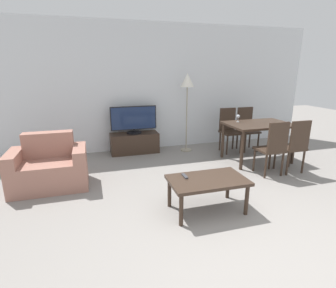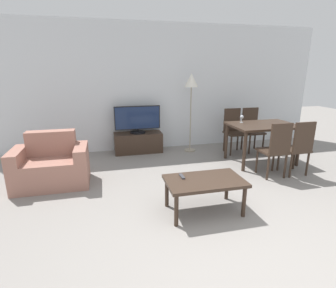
{
  "view_description": "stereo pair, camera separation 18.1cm",
  "coord_description": "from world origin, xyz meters",
  "px_view_note": "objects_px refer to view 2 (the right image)",
  "views": [
    {
      "loc": [
        -1.43,
        -1.69,
        1.75
      ],
      "look_at": [
        -0.34,
        1.99,
        0.65
      ],
      "focal_mm": 28.0,
      "sensor_mm": 36.0,
      "label": 1
    },
    {
      "loc": [
        -1.26,
        -1.74,
        1.75
      ],
      "look_at": [
        -0.34,
        1.99,
        0.65
      ],
      "focal_mm": 28.0,
      "sensor_mm": 36.0,
      "label": 2
    }
  ],
  "objects_px": {
    "tv": "(137,120)",
    "dining_chair_far": "(251,128)",
    "coffee_table": "(205,183)",
    "remote_primary": "(182,176)",
    "tv_stand": "(138,142)",
    "floor_lamp": "(191,86)",
    "wine_glass_left": "(242,117)",
    "dining_table": "(263,129)",
    "dining_chair_near_right": "(298,146)",
    "armchair": "(52,166)",
    "dining_chair_near": "(276,148)",
    "dining_chair_far_left": "(234,129)"
  },
  "relations": [
    {
      "from": "floor_lamp",
      "to": "dining_chair_near_right",
      "type": "bearing_deg",
      "value": -53.03
    },
    {
      "from": "dining_table",
      "to": "dining_chair_near_right",
      "type": "bearing_deg",
      "value": -73.56
    },
    {
      "from": "tv",
      "to": "dining_chair_far",
      "type": "bearing_deg",
      "value": -10.63
    },
    {
      "from": "armchair",
      "to": "floor_lamp",
      "type": "relative_size",
      "value": 0.65
    },
    {
      "from": "dining_chair_near_right",
      "to": "floor_lamp",
      "type": "bearing_deg",
      "value": 126.97
    },
    {
      "from": "coffee_table",
      "to": "dining_table",
      "type": "height_order",
      "value": "dining_table"
    },
    {
      "from": "remote_primary",
      "to": "wine_glass_left",
      "type": "height_order",
      "value": "wine_glass_left"
    },
    {
      "from": "armchair",
      "to": "wine_glass_left",
      "type": "xyz_separation_m",
      "value": [
        3.42,
        0.39,
        0.55
      ]
    },
    {
      "from": "tv_stand",
      "to": "dining_chair_near",
      "type": "height_order",
      "value": "dining_chair_near"
    },
    {
      "from": "dining_table",
      "to": "dining_chair_near_right",
      "type": "xyz_separation_m",
      "value": [
        0.22,
        -0.73,
        -0.14
      ]
    },
    {
      "from": "tv_stand",
      "to": "floor_lamp",
      "type": "distance_m",
      "value": 1.66
    },
    {
      "from": "dining_chair_far",
      "to": "dining_chair_near",
      "type": "bearing_deg",
      "value": -106.44
    },
    {
      "from": "dining_table",
      "to": "dining_chair_far",
      "type": "relative_size",
      "value": 1.31
    },
    {
      "from": "dining_chair_far_left",
      "to": "coffee_table",
      "type": "bearing_deg",
      "value": -124.62
    },
    {
      "from": "armchair",
      "to": "tv_stand",
      "type": "height_order",
      "value": "armchair"
    },
    {
      "from": "remote_primary",
      "to": "armchair",
      "type": "bearing_deg",
      "value": 145.8
    },
    {
      "from": "wine_glass_left",
      "to": "tv_stand",
      "type": "bearing_deg",
      "value": 153.36
    },
    {
      "from": "dining_chair_near",
      "to": "dining_chair_far_left",
      "type": "distance_m",
      "value": 1.46
    },
    {
      "from": "dining_chair_far",
      "to": "dining_chair_far_left",
      "type": "height_order",
      "value": "same"
    },
    {
      "from": "tv_stand",
      "to": "tv",
      "type": "bearing_deg",
      "value": -90.0
    },
    {
      "from": "dining_chair_near",
      "to": "remote_primary",
      "type": "bearing_deg",
      "value": -160.96
    },
    {
      "from": "armchair",
      "to": "dining_table",
      "type": "bearing_deg",
      "value": 2.4
    },
    {
      "from": "armchair",
      "to": "dining_chair_near",
      "type": "xyz_separation_m",
      "value": [
        3.53,
        -0.57,
        0.21
      ]
    },
    {
      "from": "armchair",
      "to": "dining_chair_near",
      "type": "relative_size",
      "value": 1.16
    },
    {
      "from": "tv",
      "to": "floor_lamp",
      "type": "distance_m",
      "value": 1.33
    },
    {
      "from": "armchair",
      "to": "dining_chair_near_right",
      "type": "height_order",
      "value": "dining_chair_near_right"
    },
    {
      "from": "floor_lamp",
      "to": "dining_chair_near",
      "type": "bearing_deg",
      "value": -63.15
    },
    {
      "from": "dining_table",
      "to": "dining_chair_far_left",
      "type": "distance_m",
      "value": 0.77
    },
    {
      "from": "armchair",
      "to": "tv",
      "type": "bearing_deg",
      "value": 41.5
    },
    {
      "from": "floor_lamp",
      "to": "dining_chair_far_left",
      "type": "bearing_deg",
      "value": -18.0
    },
    {
      "from": "coffee_table",
      "to": "remote_primary",
      "type": "relative_size",
      "value": 6.43
    },
    {
      "from": "dining_table",
      "to": "dining_chair_far",
      "type": "bearing_deg",
      "value": 73.56
    },
    {
      "from": "armchair",
      "to": "floor_lamp",
      "type": "height_order",
      "value": "floor_lamp"
    },
    {
      "from": "floor_lamp",
      "to": "remote_primary",
      "type": "distance_m",
      "value": 2.71
    },
    {
      "from": "wine_glass_left",
      "to": "dining_chair_far",
      "type": "bearing_deg",
      "value": 42.79
    },
    {
      "from": "dining_chair_near",
      "to": "floor_lamp",
      "type": "relative_size",
      "value": 0.56
    },
    {
      "from": "coffee_table",
      "to": "floor_lamp",
      "type": "xyz_separation_m",
      "value": [
        0.64,
        2.5,
        1.04
      ]
    },
    {
      "from": "tv",
      "to": "dining_chair_near",
      "type": "xyz_separation_m",
      "value": [
        2.01,
        -1.92,
        -0.2
      ]
    },
    {
      "from": "tv_stand",
      "to": "wine_glass_left",
      "type": "bearing_deg",
      "value": -26.64
    },
    {
      "from": "tv_stand",
      "to": "wine_glass_left",
      "type": "xyz_separation_m",
      "value": [
        1.9,
        -0.95,
        0.64
      ]
    },
    {
      "from": "tv_stand",
      "to": "coffee_table",
      "type": "relative_size",
      "value": 1.05
    },
    {
      "from": "tv",
      "to": "dining_chair_near_right",
      "type": "relative_size",
      "value": 1.03
    },
    {
      "from": "dining_table",
      "to": "armchair",
      "type": "bearing_deg",
      "value": -177.6
    },
    {
      "from": "dining_table",
      "to": "wine_glass_left",
      "type": "relative_size",
      "value": 8.42
    },
    {
      "from": "tv",
      "to": "remote_primary",
      "type": "distance_m",
      "value": 2.56
    },
    {
      "from": "armchair",
      "to": "dining_chair_far",
      "type": "distance_m",
      "value": 4.06
    },
    {
      "from": "dining_table",
      "to": "coffee_table",
      "type": "bearing_deg",
      "value": -139.6
    },
    {
      "from": "coffee_table",
      "to": "dining_chair_near",
      "type": "bearing_deg",
      "value": 26.27
    },
    {
      "from": "tv_stand",
      "to": "armchair",
      "type": "bearing_deg",
      "value": -138.45
    },
    {
      "from": "coffee_table",
      "to": "dining_chair_far",
      "type": "height_order",
      "value": "dining_chair_far"
    }
  ]
}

